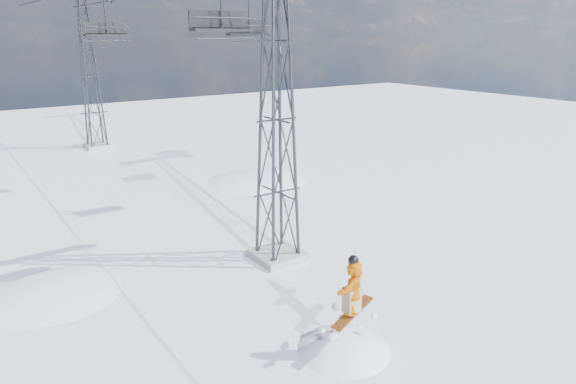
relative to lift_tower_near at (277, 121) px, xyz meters
name	(u,v)px	position (x,y,z in m)	size (l,w,h in m)	color
ground	(422,371)	(-0.80, -8.00, -5.47)	(120.00, 120.00, 0.00)	white
snow_terrain	(76,353)	(-5.57, 13.24, -15.06)	(39.00, 37.00, 22.00)	white
lift_tower_near	(277,121)	(0.00, 0.00, 0.00)	(5.20, 1.80, 11.43)	#999999
lift_tower_far	(90,76)	(0.00, 25.00, 0.00)	(5.20, 1.80, 11.43)	#999999
lift_chair_near	(221,23)	(-2.20, -0.13, 3.35)	(2.05, 0.59, 2.54)	black
lift_chair_mid	(249,29)	(2.20, 5.53, 3.21)	(2.18, 0.63, 2.71)	black
lift_chair_far	(106,30)	(-2.20, 12.25, 3.18)	(2.22, 0.64, 2.75)	black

